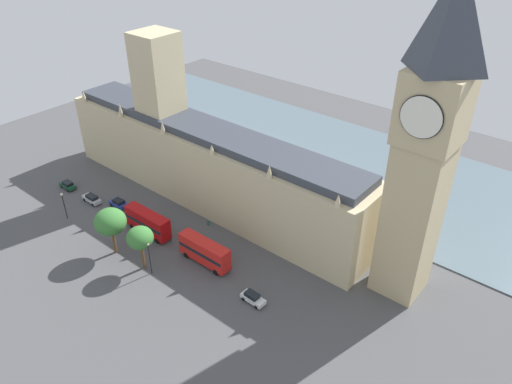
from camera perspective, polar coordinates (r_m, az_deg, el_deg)
ground_plane at (r=104.96m, az=-6.03°, el=-1.23°), size 144.86×144.86×0.00m
river_thames at (r=127.24m, az=4.75°, el=5.30°), size 43.18×130.38×0.25m
parliament_building at (r=102.40m, az=-6.19°, el=3.93°), size 12.25×74.86×33.26m
clock_tower at (r=72.91m, az=19.28°, el=5.32°), size 8.49×8.49×51.76m
car_dark_green_midblock at (r=116.58m, az=-21.11°, el=0.78°), size 1.95×4.18×1.74m
car_silver_opposite_hall at (r=109.77m, az=-18.61°, el=-0.74°), size 1.83×4.77×1.74m
car_blue_kerbside at (r=106.58m, az=-15.75°, el=-1.26°), size 2.11×4.18×1.74m
double_decker_bus_under_trees at (r=96.33m, az=-12.51°, el=-3.42°), size 2.76×10.53×4.75m
double_decker_bus_by_river_gate at (r=87.51m, az=-6.02°, el=-6.88°), size 2.72×10.52×4.75m
car_white_trailing at (r=80.94m, az=-0.37°, el=-12.24°), size 1.92×4.33×1.74m
pedestrian_corner at (r=97.70m, az=-5.64°, el=-3.56°), size 0.61×0.53×1.51m
plane_tree_near_tower at (r=85.87m, az=-13.38°, el=-5.26°), size 4.65×4.65×8.61m
plane_tree_leading at (r=90.58m, az=-16.64°, el=-3.36°), size 5.72×5.72×9.34m
street_lamp_far_end at (r=85.57m, az=-12.39°, el=-6.89°), size 0.56×0.56×6.72m
street_lamp_slot_10 at (r=104.50m, az=-21.57°, el=-0.97°), size 0.56×0.56×6.05m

